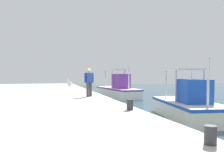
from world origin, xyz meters
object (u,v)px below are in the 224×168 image
Objects in this scene: fishing_boat_second at (188,105)px; mooring_bollard_second at (210,135)px; fisherman_standing at (89,81)px; fishing_boat_nearest at (118,89)px; mooring_bollard_nearest at (130,105)px; pelican at (70,84)px.

fishing_boat_second is 14.97× the size of mooring_bollard_second.
fisherman_standing is (-3.80, -4.03, 1.06)m from fishing_boat_second.
mooring_bollard_second is (9.84, 0.53, -0.71)m from fisherman_standing.
fisherman_standing is at bearing -28.92° from fishing_boat_nearest.
mooring_bollard_nearest is (5.41, 0.53, -0.70)m from fisherman_standing.
fishing_boat_second is 13.76× the size of mooring_bollard_nearest.
mooring_bollard_nearest reaches higher than mooring_bollard_second.
fisherman_standing is 4.14× the size of mooring_bollard_nearest.
fisherman_standing is at bearing 1.71° from pelican.
fisherman_standing is at bearing -176.91° from mooring_bollard_second.
pelican is 2.53× the size of mooring_bollard_second.
fishing_boat_nearest is 7.24× the size of pelican.
mooring_bollard_nearest is at bearing 5.60° from fisherman_standing.
fisherman_standing is 5.48m from mooring_bollard_nearest.
fishing_boat_second reaches higher than mooring_bollard_second.
fishing_boat_nearest is at bearing 151.08° from fisherman_standing.
fisherman_standing is 4.51× the size of mooring_bollard_second.
fishing_boat_second reaches higher than mooring_bollard_nearest.
mooring_bollard_nearest is (12.46, -3.36, 0.31)m from fishing_boat_nearest.
mooring_bollard_nearest is (1.61, -3.50, 0.36)m from fishing_boat_second.
fisherman_standing reaches higher than pelican.
pelican is at bearing -176.79° from mooring_bollard_nearest.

